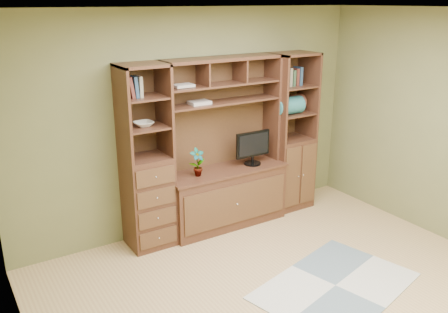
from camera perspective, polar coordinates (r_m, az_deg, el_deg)
room at (r=4.07m, az=10.16°, el=-1.61°), size 4.60×4.10×2.64m
center_hutch at (r=5.62m, az=0.23°, el=1.34°), size 1.54×0.53×2.05m
left_tower at (r=5.22m, az=-9.34°, el=-0.27°), size 0.50×0.45×2.05m
right_tower at (r=6.24m, az=8.03°, el=2.88°), size 0.55×0.45×2.05m
rug at (r=4.93m, az=13.27°, el=-14.89°), size 1.77×1.39×0.01m
monitor at (r=5.79m, az=3.49°, el=1.76°), size 0.47×0.21×0.58m
orchid at (r=5.44m, az=-3.22°, el=-0.71°), size 0.18×0.12×0.33m
magazines at (r=5.42m, az=-2.98°, el=6.50°), size 0.24×0.17×0.04m
bowl at (r=5.10m, az=-9.65°, el=3.87°), size 0.21×0.21×0.05m
blanket_teal at (r=6.05m, az=7.72°, el=6.07°), size 0.38×0.22×0.22m
blanket_red at (r=6.24m, az=8.00°, el=6.36°), size 0.37×0.21×0.21m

